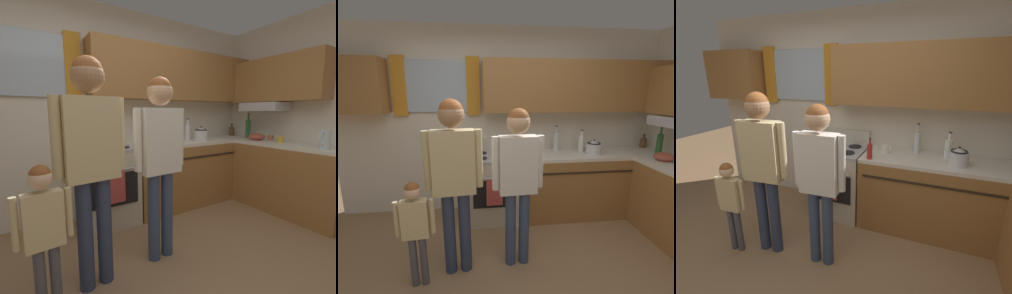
{
  "view_description": "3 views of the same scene",
  "coord_description": "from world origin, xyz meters",
  "views": [
    {
      "loc": [
        -0.98,
        -1.11,
        1.3
      ],
      "look_at": [
        0.17,
        0.68,
        0.99
      ],
      "focal_mm": 25.13,
      "sensor_mm": 36.0,
      "label": 1
    },
    {
      "loc": [
        -0.31,
        -1.45,
        1.72
      ],
      "look_at": [
        -0.02,
        1.08,
        1.12
      ],
      "focal_mm": 24.63,
      "sensor_mm": 36.0,
      "label": 2
    },
    {
      "loc": [
        0.96,
        -1.14,
        1.82
      ],
      "look_at": [
        0.15,
        0.93,
        1.13
      ],
      "focal_mm": 25.15,
      "sensor_mm": 36.0,
      "label": 3
    }
  ],
  "objects": [
    {
      "name": "bottle_milk_white",
      "position": [
        1.14,
        1.64,
        1.02
      ],
      "size": [
        0.08,
        0.08,
        0.31
      ],
      "color": "white",
      "rests_on": "kitchen_counter_run"
    },
    {
      "name": "stovetop_kettle",
      "position": [
        1.23,
        1.45,
        1.0
      ],
      "size": [
        0.27,
        0.2,
        0.21
      ],
      "color": "silver",
      "rests_on": "kitchen_counter_run"
    },
    {
      "name": "kitchen_counter_run",
      "position": [
        1.54,
        1.15,
        0.45
      ],
      "size": [
        2.1,
        1.98,
        0.9
      ],
      "color": "#9E6B38",
      "rests_on": "ground"
    },
    {
      "name": "stove_oven",
      "position": [
        -0.15,
        1.54,
        0.47
      ],
      "size": [
        0.65,
        0.67,
        1.1
      ],
      "color": "beige",
      "rests_on": "ground"
    },
    {
      "name": "mixing_bowl",
      "position": [
        1.96,
        1.06,
        0.95
      ],
      "size": [
        0.23,
        0.23,
        0.1
      ],
      "color": "#B24C38",
      "rests_on": "kitchen_counter_run"
    },
    {
      "name": "back_wall_unit",
      "position": [
        0.11,
        1.82,
        1.5
      ],
      "size": [
        4.6,
        0.42,
        2.6
      ],
      "color": "silver",
      "rests_on": "ground"
    },
    {
      "name": "mug_ceramic_white",
      "position": [
        0.43,
        1.59,
        0.95
      ],
      "size": [
        0.13,
        0.08,
        0.09
      ],
      "color": "white",
      "rests_on": "kitchen_counter_run"
    },
    {
      "name": "bottle_squat_brown",
      "position": [
        2.19,
        1.75,
        0.98
      ],
      "size": [
        0.08,
        0.08,
        0.21
      ],
      "color": "brown",
      "rests_on": "kitchen_counter_run"
    },
    {
      "name": "bottle_wine_green",
      "position": [
        2.11,
        1.35,
        1.05
      ],
      "size": [
        0.08,
        0.08,
        0.39
      ],
      "color": "#2D6633",
      "rests_on": "kitchen_counter_run"
    },
    {
      "name": "bottle_tall_clear",
      "position": [
        0.79,
        1.72,
        1.04
      ],
      "size": [
        0.07,
        0.07,
        0.37
      ],
      "color": "silver",
      "rests_on": "kitchen_counter_run"
    },
    {
      "name": "adult_in_plaid",
      "position": [
        0.04,
        0.6,
        1.0
      ],
      "size": [
        0.5,
        0.22,
        1.59
      ],
      "color": "#38476B",
      "rests_on": "ground"
    },
    {
      "name": "bottle_sauce_red",
      "position": [
        0.31,
        1.3,
        0.99
      ],
      "size": [
        0.06,
        0.06,
        0.25
      ],
      "color": "red",
      "rests_on": "kitchen_counter_run"
    },
    {
      "name": "adult_holding_child",
      "position": [
        -0.55,
        0.56,
        1.05
      ],
      "size": [
        0.52,
        0.23,
        1.67
      ],
      "color": "#2D3856",
      "rests_on": "ground"
    },
    {
      "name": "small_child",
      "position": [
        -0.89,
        0.42,
        0.63
      ],
      "size": [
        0.33,
        0.13,
        1.0
      ],
      "color": "#4C4C56",
      "rests_on": "ground"
    }
  ]
}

